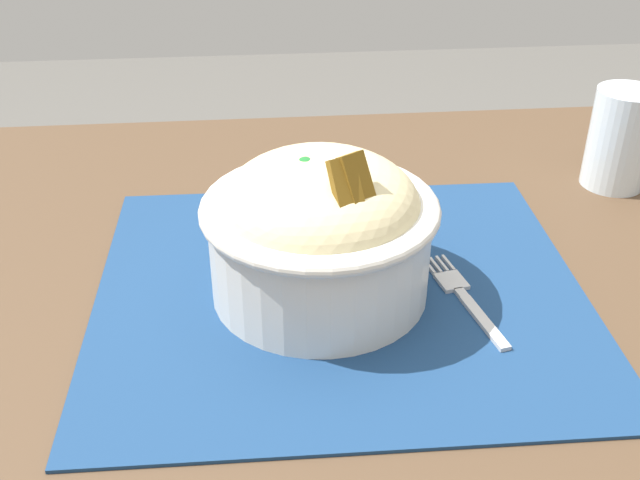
{
  "coord_description": "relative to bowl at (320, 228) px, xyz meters",
  "views": [
    {
      "loc": [
        -0.1,
        -0.52,
        1.13
      ],
      "look_at": [
        -0.06,
        -0.0,
        0.81
      ],
      "focal_mm": 43.03,
      "sensor_mm": 36.0,
      "label": 1
    }
  ],
  "objects": [
    {
      "name": "table",
      "position": [
        0.06,
        0.0,
        -0.14
      ],
      "size": [
        1.19,
        0.76,
        0.76
      ],
      "color": "#4C3826",
      "rests_on": "ground_plane"
    },
    {
      "name": "placemat",
      "position": [
        0.02,
        0.0,
        -0.06
      ],
      "size": [
        0.41,
        0.36,
        0.0
      ],
      "primitive_type": "cube",
      "rotation": [
        0.0,
        0.0,
        -0.01
      ],
      "color": "navy",
      "rests_on": "table"
    },
    {
      "name": "bowl",
      "position": [
        0.0,
        0.0,
        0.0
      ],
      "size": [
        0.21,
        0.21,
        0.14
      ],
      "color": "silver",
      "rests_on": "placemat"
    },
    {
      "name": "fork",
      "position": [
        0.12,
        -0.02,
        -0.06
      ],
      "size": [
        0.04,
        0.13,
        0.0
      ],
      "color": "#BBBBBB",
      "rests_on": "placemat"
    },
    {
      "name": "drinking_glass",
      "position": [
        0.32,
        0.17,
        -0.02
      ],
      "size": [
        0.06,
        0.06,
        0.1
      ],
      "color": "silver",
      "rests_on": "table"
    }
  ]
}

